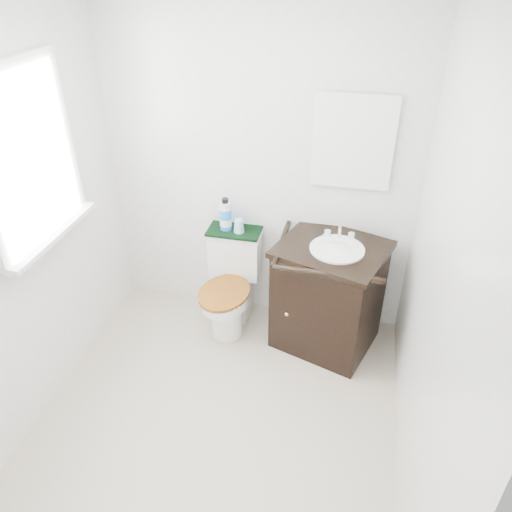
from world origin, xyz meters
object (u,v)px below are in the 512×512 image
at_px(toilet, 232,286).
at_px(mouthwash_bottle, 226,215).
at_px(trash_bin, 301,331).
at_px(cup, 239,226).
at_px(vanity, 328,294).

bearing_deg(toilet, mouthwash_bottle, 116.96).
bearing_deg(mouthwash_bottle, trash_bin, -25.11).
bearing_deg(trash_bin, toilet, 163.15).
bearing_deg(trash_bin, mouthwash_bottle, 154.89).
distance_m(toilet, trash_bin, 0.62).
xyz_separation_m(toilet, cup, (0.04, 0.10, 0.47)).
bearing_deg(cup, mouthwash_bottle, 168.84).
xyz_separation_m(vanity, cup, (-0.69, 0.17, 0.37)).
bearing_deg(vanity, trash_bin, -148.00).
bearing_deg(toilet, cup, 68.52).
relative_size(vanity, trash_bin, 3.28).
relative_size(toilet, cup, 7.66).
distance_m(trash_bin, mouthwash_bottle, 1.00).
distance_m(toilet, mouthwash_bottle, 0.56).
xyz_separation_m(trash_bin, mouthwash_bottle, (-0.63, 0.29, 0.72)).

